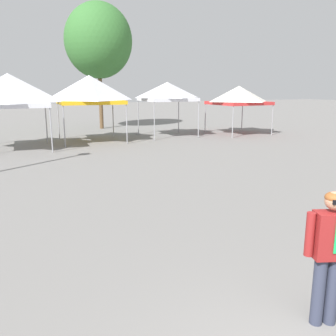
% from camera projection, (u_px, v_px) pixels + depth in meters
% --- Properties ---
extents(canopy_tent_far_left, '(3.73, 3.73, 3.65)m').
position_uv_depth(canopy_tent_far_left, '(9.00, 90.00, 17.51)').
color(canopy_tent_far_left, '#9E9EA3').
rests_on(canopy_tent_far_left, ground).
extents(canopy_tent_right_of_center, '(3.62, 3.62, 3.65)m').
position_uv_depth(canopy_tent_right_of_center, '(90.00, 90.00, 20.15)').
color(canopy_tent_right_of_center, '#9E9EA3').
rests_on(canopy_tent_right_of_center, ground).
extents(canopy_tent_behind_right, '(3.08, 3.08, 3.31)m').
position_uv_depth(canopy_tent_behind_right, '(167.00, 92.00, 22.44)').
color(canopy_tent_behind_right, '#9E9EA3').
rests_on(canopy_tent_behind_right, ground).
extents(canopy_tent_left_of_center, '(3.33, 3.33, 3.08)m').
position_uv_depth(canopy_tent_left_of_center, '(239.00, 95.00, 23.53)').
color(canopy_tent_left_of_center, '#9E9EA3').
rests_on(canopy_tent_left_of_center, ground).
extents(person_foreground, '(0.61, 0.37, 1.78)m').
position_uv_depth(person_foreground, '(330.00, 249.00, 4.55)').
color(person_foreground, '#33384C').
rests_on(person_foreground, ground).
extents(tree_behind_tents_right, '(4.76, 4.76, 8.84)m').
position_uv_depth(tree_behind_tents_right, '(98.00, 41.00, 25.84)').
color(tree_behind_tents_right, brown).
rests_on(tree_behind_tents_right, ground).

